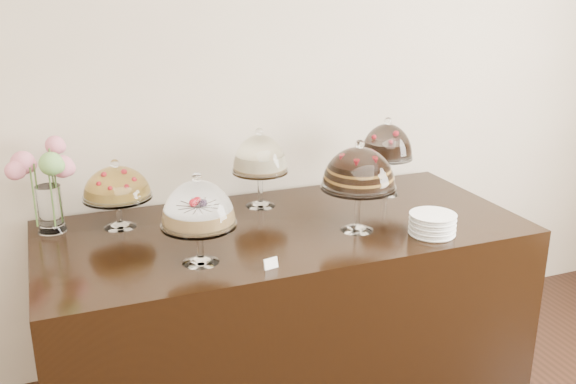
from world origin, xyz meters
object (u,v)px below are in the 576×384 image
object	(u,v)px
cake_stand_sugar_sponge	(198,208)
plate_stack	(432,224)
cake_stand_dark_choco	(387,145)
display_counter	(284,313)
cake_stand_fruit_tart	(117,186)
flower_vase	(45,180)
cake_stand_cheesecake	(260,157)
cake_stand_choco_layer	(359,171)

from	to	relation	value
cake_stand_sugar_sponge	plate_stack	distance (m)	1.05
cake_stand_dark_choco	plate_stack	distance (m)	0.61
cake_stand_sugar_sponge	plate_stack	bearing A→B (deg)	-4.86
display_counter	cake_stand_fruit_tart	bearing A→B (deg)	159.39
flower_vase	plate_stack	world-z (taller)	flower_vase
cake_stand_sugar_sponge	cake_stand_cheesecake	size ratio (longest dim) A/B	0.95
display_counter	cake_stand_cheesecake	bearing A→B (deg)	92.03
cake_stand_dark_choco	cake_stand_fruit_tart	bearing A→B (deg)	178.71
cake_stand_dark_choco	flower_vase	world-z (taller)	flower_vase
display_counter	cake_stand_sugar_sponge	xyz separation A→B (m)	(-0.45, -0.25, 0.68)
cake_stand_fruit_tart	plate_stack	world-z (taller)	cake_stand_fruit_tart
cake_stand_cheesecake	display_counter	bearing A→B (deg)	-87.97
cake_stand_sugar_sponge	cake_stand_cheesecake	bearing A→B (deg)	50.95
cake_stand_choco_layer	cake_stand_cheesecake	world-z (taller)	cake_stand_choco_layer
cake_stand_choco_layer	cake_stand_fruit_tart	bearing A→B (deg)	156.62
cake_stand_fruit_tart	flower_vase	size ratio (longest dim) A/B	0.78
display_counter	cake_stand_cheesecake	distance (m)	0.76
cake_stand_cheesecake	plate_stack	world-z (taller)	cake_stand_cheesecake
display_counter	cake_stand_dark_choco	distance (m)	1.00
cake_stand_cheesecake	cake_stand_sugar_sponge	bearing A→B (deg)	-129.05
flower_vase	plate_stack	distance (m)	1.72
flower_vase	cake_stand_fruit_tart	bearing A→B (deg)	-11.08
cake_stand_fruit_tart	plate_stack	size ratio (longest dim) A/B	1.60
plate_stack	display_counter	bearing A→B (deg)	149.94
display_counter	cake_stand_choco_layer	bearing A→B (deg)	-29.64
display_counter	cake_stand_sugar_sponge	size ratio (longest dim) A/B	5.84
cake_stand_dark_choco	flower_vase	distance (m)	1.66
cake_stand_choco_layer	cake_stand_sugar_sponge	bearing A→B (deg)	-173.75
cake_stand_cheesecake	cake_stand_dark_choco	distance (m)	0.67
cake_stand_cheesecake	flower_vase	distance (m)	0.99
cake_stand_cheesecake	cake_stand_fruit_tart	distance (m)	0.70
cake_stand_cheesecake	cake_stand_dark_choco	world-z (taller)	cake_stand_dark_choco
cake_stand_sugar_sponge	cake_stand_fruit_tart	size ratio (longest dim) A/B	1.17
cake_stand_fruit_tart	flower_vase	bearing A→B (deg)	168.92
cake_stand_dark_choco	flower_vase	bearing A→B (deg)	176.94
cake_stand_choco_layer	cake_stand_dark_choco	xyz separation A→B (m)	(0.37, 0.40, -0.01)
cake_stand_choco_layer	flower_vase	xyz separation A→B (m)	(-1.29, 0.49, -0.03)
cake_stand_choco_layer	flower_vase	distance (m)	1.38
cake_stand_sugar_sponge	cake_stand_fruit_tart	world-z (taller)	cake_stand_sugar_sponge
cake_stand_choco_layer	flower_vase	world-z (taller)	cake_stand_choco_layer
cake_stand_choco_layer	cake_stand_dark_choco	distance (m)	0.54
flower_vase	plate_stack	size ratio (longest dim) A/B	2.05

